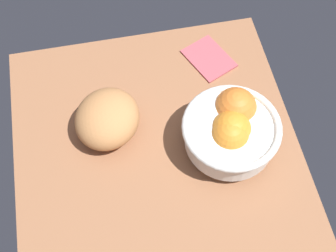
% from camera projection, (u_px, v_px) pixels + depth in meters
% --- Properties ---
extents(ground_plane, '(0.80, 0.61, 0.03)m').
position_uv_depth(ground_plane, '(164.00, 184.00, 1.02)').
color(ground_plane, '#946040').
extents(fruit_bowl, '(0.20, 0.20, 0.11)m').
position_uv_depth(fruit_bowl, '(231.00, 129.00, 1.00)').
color(fruit_bowl, white).
rests_on(fruit_bowl, ground).
extents(bread_loaf, '(0.20, 0.19, 0.09)m').
position_uv_depth(bread_loaf, '(107.00, 119.00, 1.03)').
color(bread_loaf, '#BE7F4B').
rests_on(bread_loaf, ground).
extents(napkin_folded, '(0.14, 0.13, 0.01)m').
position_uv_depth(napkin_folded, '(209.00, 58.00, 1.16)').
color(napkin_folded, '#B74F58').
rests_on(napkin_folded, ground).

